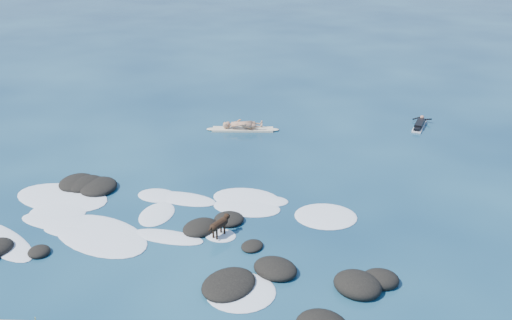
% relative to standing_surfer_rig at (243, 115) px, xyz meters
% --- Properties ---
extents(ground, '(160.00, 160.00, 0.00)m').
position_rel_standing_surfer_rig_xyz_m(ground, '(3.06, -9.05, -0.82)').
color(ground, '#0A2642').
rests_on(ground, ground).
extents(reef_rocks, '(13.93, 6.58, 0.63)m').
position_rel_standing_surfer_rig_xyz_m(reef_rocks, '(2.58, -10.24, -0.69)').
color(reef_rocks, black).
rests_on(reef_rocks, ground).
extents(breaking_foam, '(13.01, 8.21, 0.12)m').
position_rel_standing_surfer_rig_xyz_m(breaking_foam, '(0.42, -9.59, -0.81)').
color(breaking_foam, white).
rests_on(breaking_foam, ground).
extents(standing_surfer_rig, '(3.49, 1.70, 2.07)m').
position_rel_standing_surfer_rig_xyz_m(standing_surfer_rig, '(0.00, 0.00, 0.00)').
color(standing_surfer_rig, beige).
rests_on(standing_surfer_rig, ground).
extents(paddling_surfer_rig, '(1.00, 2.21, 0.39)m').
position_rel_standing_surfer_rig_xyz_m(paddling_surfer_rig, '(8.04, 3.98, -0.68)').
color(paddling_surfer_rig, silver).
rests_on(paddling_surfer_rig, ground).
extents(dog, '(0.45, 1.14, 0.73)m').
position_rel_standing_surfer_rig_xyz_m(dog, '(3.45, -9.53, -0.33)').
color(dog, black).
rests_on(dog, ground).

